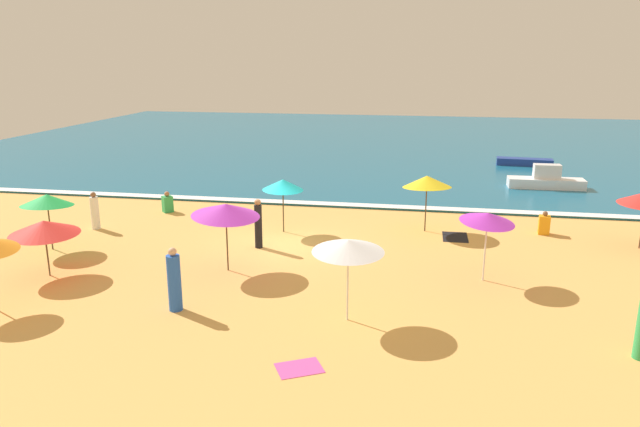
{
  "coord_description": "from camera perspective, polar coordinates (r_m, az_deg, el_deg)",
  "views": [
    {
      "loc": [
        5.27,
        -20.77,
        6.97
      ],
      "look_at": [
        1.17,
        1.87,
        0.8
      ],
      "focal_mm": 33.2,
      "sensor_mm": 36.0,
      "label": 1
    }
  ],
  "objects": [
    {
      "name": "wave_breaker_foam",
      "position": [
        28.42,
        -0.72,
        1.03
      ],
      "size": [
        57.0,
        0.7,
        0.01
      ],
      "primitive_type": "cube",
      "color": "white",
      "rests_on": "ocean_water"
    },
    {
      "name": "ocean_water",
      "position": [
        49.54,
        4.09,
        6.95
      ],
      "size": [
        60.0,
        44.0,
        0.1
      ],
      "primitive_type": "cube",
      "color": "#196084",
      "rests_on": "ground_plane"
    },
    {
      "name": "beach_umbrella_8",
      "position": [
        15.6,
        2.73,
        -3.15
      ],
      "size": [
        2.23,
        2.24,
        2.32
      ],
      "color": "silver",
      "rests_on": "ground_plane"
    },
    {
      "name": "beachgoer_2",
      "position": [
        25.39,
        20.8,
        -0.98
      ],
      "size": [
        0.47,
        0.47,
        0.95
      ],
      "color": "orange",
      "rests_on": "ground_plane"
    },
    {
      "name": "beach_towel_1",
      "position": [
        14.07,
        -2.02,
        -14.66
      ],
      "size": [
        1.27,
        1.15,
        0.01
      ],
      "color": "#D84CA5",
      "rests_on": "ground_plane"
    },
    {
      "name": "beach_umbrella_2",
      "position": [
        19.51,
        -9.08,
        0.33
      ],
      "size": [
        3.09,
        3.08,
        2.38
      ],
      "color": "#4C3823",
      "rests_on": "ground_plane"
    },
    {
      "name": "beachgoer_1",
      "position": [
        17.1,
        -13.87,
        -6.36
      ],
      "size": [
        0.49,
        0.49,
        1.85
      ],
      "color": "blue",
      "rests_on": "ground_plane"
    },
    {
      "name": "beach_umbrella_1",
      "position": [
        23.69,
        -3.6,
        2.79
      ],
      "size": [
        2.35,
        2.35,
        2.22
      ],
      "color": "#4C3823",
      "rests_on": "ground_plane"
    },
    {
      "name": "beachgoer_4",
      "position": [
        27.97,
        -14.49,
        0.97
      ],
      "size": [
        0.6,
        0.6,
        0.96
      ],
      "color": "green",
      "rests_on": "ground_plane"
    },
    {
      "name": "ground_plane",
      "position": [
        22.53,
        -3.78,
        -3.04
      ],
      "size": [
        60.0,
        60.0,
        0.0
      ],
      "primitive_type": "plane",
      "color": "#E0A856"
    },
    {
      "name": "beachgoer_0",
      "position": [
        26.06,
        -20.88,
        0.15
      ],
      "size": [
        0.37,
        0.37,
        1.56
      ],
      "color": "white",
      "rests_on": "ground_plane"
    },
    {
      "name": "beachgoer_6",
      "position": [
        22.04,
        -5.97,
        -1.02
      ],
      "size": [
        0.3,
        0.3,
        1.87
      ],
      "color": "black",
      "rests_on": "ground_plane"
    },
    {
      "name": "beach_umbrella_6",
      "position": [
        19.12,
        15.85,
        -0.39
      ],
      "size": [
        2.44,
        2.44,
        2.33
      ],
      "color": "silver",
      "rests_on": "ground_plane"
    },
    {
      "name": "beach_towel_2",
      "position": [
        24.02,
        12.89,
        -2.23
      ],
      "size": [
        0.99,
        1.41,
        0.01
      ],
      "color": "black",
      "rests_on": "ground_plane"
    },
    {
      "name": "beach_umbrella_9",
      "position": [
        20.89,
        -25.06,
        -1.22
      ],
      "size": [
        3.04,
        3.05,
        1.91
      ],
      "color": "#4C3823",
      "rests_on": "ground_plane"
    },
    {
      "name": "beach_umbrella_0",
      "position": [
        23.66,
        -24.84,
        1.19
      ],
      "size": [
        2.16,
        2.18,
        2.16
      ],
      "color": "#4C3823",
      "rests_on": "ground_plane"
    },
    {
      "name": "beach_umbrella_7",
      "position": [
        24.11,
        10.28,
        3.05
      ],
      "size": [
        2.69,
        2.7,
        2.37
      ],
      "color": "#4C3823",
      "rests_on": "ground_plane"
    },
    {
      "name": "small_boat_0",
      "position": [
        33.81,
        20.96,
        3.0
      ],
      "size": [
        3.92,
        1.13,
        1.27
      ],
      "color": "white",
      "rests_on": "ocean_water"
    },
    {
      "name": "small_boat_1",
      "position": [
        40.4,
        19.11,
        4.72
      ],
      "size": [
        3.51,
        1.21,
        0.45
      ],
      "color": "navy",
      "rests_on": "ocean_water"
    }
  ]
}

